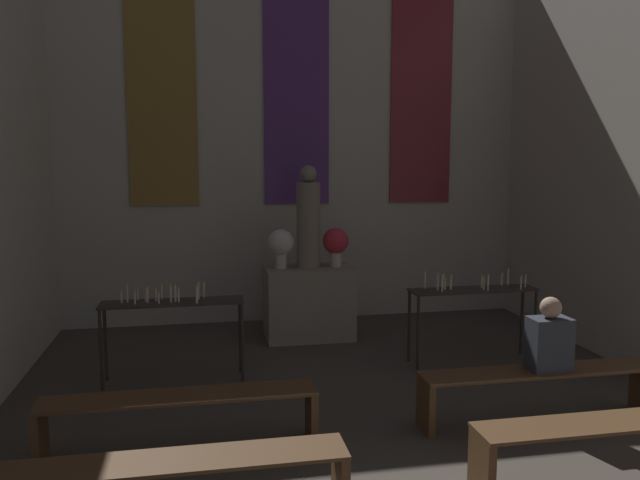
{
  "coord_description": "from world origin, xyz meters",
  "views": [
    {
      "loc": [
        -1.37,
        0.18,
        2.35
      ],
      "look_at": [
        0.0,
        7.31,
        1.4
      ],
      "focal_mm": 35.0,
      "sensor_mm": 36.0,
      "label": 1
    }
  ],
  "objects_px": {
    "flower_vase_left": "(281,244)",
    "person_seated": "(549,339)",
    "statue": "(308,221)",
    "pew_third_left": "(176,478)",
    "pew_back_right": "(539,383)",
    "pew_third_right": "(619,437)",
    "candle_rack_right": "(473,299)",
    "pew_back_left": "(181,410)",
    "candle_rack_left": "(172,313)",
    "altar": "(309,302)",
    "flower_vase_right": "(336,243)"
  },
  "relations": [
    {
      "from": "flower_vase_left",
      "to": "person_seated",
      "type": "bearing_deg",
      "value": -56.56
    },
    {
      "from": "statue",
      "to": "pew_third_left",
      "type": "distance_m",
      "value": 4.58
    },
    {
      "from": "pew_back_right",
      "to": "pew_third_right",
      "type": "bearing_deg",
      "value": -90.0
    },
    {
      "from": "candle_rack_right",
      "to": "pew_back_left",
      "type": "height_order",
      "value": "candle_rack_right"
    },
    {
      "from": "flower_vase_left",
      "to": "person_seated",
      "type": "relative_size",
      "value": 0.78
    },
    {
      "from": "candle_rack_left",
      "to": "person_seated",
      "type": "height_order",
      "value": "person_seated"
    },
    {
      "from": "pew_third_right",
      "to": "pew_back_right",
      "type": "xyz_separation_m",
      "value": [
        0.0,
        1.09,
        0.0
      ]
    },
    {
      "from": "altar",
      "to": "pew_back_left",
      "type": "bearing_deg",
      "value": -117.25
    },
    {
      "from": "pew_third_left",
      "to": "pew_third_right",
      "type": "height_order",
      "value": "same"
    },
    {
      "from": "candle_rack_left",
      "to": "pew_back_left",
      "type": "bearing_deg",
      "value": -85.72
    },
    {
      "from": "candle_rack_right",
      "to": "person_seated",
      "type": "xyz_separation_m",
      "value": [
        -0.04,
        -1.68,
        0.02
      ]
    },
    {
      "from": "flower_vase_right",
      "to": "pew_third_left",
      "type": "xyz_separation_m",
      "value": [
        -1.93,
        -4.13,
        -0.9
      ]
    },
    {
      "from": "pew_third_right",
      "to": "pew_back_right",
      "type": "relative_size",
      "value": 1.0
    },
    {
      "from": "altar",
      "to": "person_seated",
      "type": "xyz_separation_m",
      "value": [
        1.64,
        -3.04,
        0.29
      ]
    },
    {
      "from": "candle_rack_right",
      "to": "pew_third_right",
      "type": "relative_size",
      "value": 0.68
    },
    {
      "from": "flower_vase_left",
      "to": "candle_rack_left",
      "type": "distance_m",
      "value": 1.97
    },
    {
      "from": "flower_vase_right",
      "to": "candle_rack_left",
      "type": "height_order",
      "value": "flower_vase_right"
    },
    {
      "from": "pew_third_right",
      "to": "pew_back_left",
      "type": "bearing_deg",
      "value": 160.75
    },
    {
      "from": "flower_vase_left",
      "to": "pew_back_left",
      "type": "distance_m",
      "value": 3.39
    },
    {
      "from": "flower_vase_left",
      "to": "pew_third_right",
      "type": "relative_size",
      "value": 0.23
    },
    {
      "from": "candle_rack_right",
      "to": "pew_third_left",
      "type": "relative_size",
      "value": 0.68
    },
    {
      "from": "statue",
      "to": "flower_vase_right",
      "type": "xyz_separation_m",
      "value": [
        0.36,
        0.0,
        -0.3
      ]
    },
    {
      "from": "pew_third_right",
      "to": "flower_vase_left",
      "type": "bearing_deg",
      "value": 115.03
    },
    {
      "from": "flower_vase_right",
      "to": "candle_rack_left",
      "type": "xyz_separation_m",
      "value": [
        -2.06,
        -1.36,
        -0.51
      ]
    },
    {
      "from": "flower_vase_left",
      "to": "pew_back_right",
      "type": "relative_size",
      "value": 0.23
    },
    {
      "from": "flower_vase_right",
      "to": "candle_rack_left",
      "type": "relative_size",
      "value": 0.35
    },
    {
      "from": "altar",
      "to": "pew_third_left",
      "type": "height_order",
      "value": "altar"
    },
    {
      "from": "pew_back_left",
      "to": "person_seated",
      "type": "xyz_separation_m",
      "value": [
        3.21,
        0.0,
        0.41
      ]
    },
    {
      "from": "altar",
      "to": "pew_back_left",
      "type": "distance_m",
      "value": 3.42
    },
    {
      "from": "candle_rack_left",
      "to": "pew_third_right",
      "type": "height_order",
      "value": "candle_rack_left"
    },
    {
      "from": "flower_vase_left",
      "to": "pew_third_left",
      "type": "height_order",
      "value": "flower_vase_left"
    },
    {
      "from": "altar",
      "to": "flower_vase_right",
      "type": "bearing_deg",
      "value": 0.0
    },
    {
      "from": "flower_vase_right",
      "to": "pew_back_left",
      "type": "bearing_deg",
      "value": -122.41
    },
    {
      "from": "altar",
      "to": "statue",
      "type": "height_order",
      "value": "statue"
    },
    {
      "from": "pew_third_right",
      "to": "pew_back_right",
      "type": "bearing_deg",
      "value": 90.0
    },
    {
      "from": "statue",
      "to": "flower_vase_right",
      "type": "relative_size",
      "value": 2.59
    },
    {
      "from": "flower_vase_right",
      "to": "pew_back_right",
      "type": "xyz_separation_m",
      "value": [
        1.2,
        -3.04,
        -0.9
      ]
    },
    {
      "from": "altar",
      "to": "pew_third_right",
      "type": "relative_size",
      "value": 0.52
    },
    {
      "from": "candle_rack_left",
      "to": "pew_back_right",
      "type": "height_order",
      "value": "candle_rack_left"
    },
    {
      "from": "flower_vase_right",
      "to": "candle_rack_right",
      "type": "bearing_deg",
      "value": -45.91
    },
    {
      "from": "person_seated",
      "to": "pew_back_right",
      "type": "bearing_deg",
      "value": 180.0
    },
    {
      "from": "flower_vase_right",
      "to": "pew_back_left",
      "type": "xyz_separation_m",
      "value": [
        -1.93,
        -3.04,
        -0.9
      ]
    },
    {
      "from": "altar",
      "to": "flower_vase_left",
      "type": "distance_m",
      "value": 0.86
    },
    {
      "from": "flower_vase_left",
      "to": "flower_vase_right",
      "type": "xyz_separation_m",
      "value": [
        0.73,
        0.0,
        0.0
      ]
    },
    {
      "from": "pew_third_right",
      "to": "candle_rack_right",
      "type": "bearing_deg",
      "value": 87.58
    },
    {
      "from": "statue",
      "to": "pew_back_right",
      "type": "distance_m",
      "value": 3.62
    },
    {
      "from": "candle_rack_right",
      "to": "pew_third_left",
      "type": "distance_m",
      "value": 4.29
    },
    {
      "from": "pew_back_left",
      "to": "pew_back_right",
      "type": "height_order",
      "value": "same"
    },
    {
      "from": "flower_vase_right",
      "to": "pew_back_left",
      "type": "distance_m",
      "value": 3.71
    },
    {
      "from": "statue",
      "to": "pew_back_right",
      "type": "bearing_deg",
      "value": -62.75
    }
  ]
}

